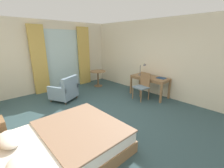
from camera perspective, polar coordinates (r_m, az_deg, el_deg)
name	(u,v)px	position (r m, az deg, el deg)	size (l,w,h in m)	color
ground	(101,117)	(4.39, -4.12, -12.14)	(5.88, 6.93, 0.10)	#334C51
wall_back	(50,56)	(6.70, -22.20, 9.61)	(5.48, 0.12, 2.76)	beige
wall_right	(156,58)	(5.94, 16.37, 9.41)	(0.12, 6.53, 2.76)	beige
balcony_glass_door	(63,60)	(6.83, -18.00, 8.74)	(1.54, 0.02, 2.43)	silver
curtain_panel_left	(39,60)	(6.37, -25.74, 8.02)	(0.55, 0.10, 2.56)	tan
curtain_panel_right	(84,56)	(7.21, -10.52, 10.20)	(0.55, 0.10, 2.56)	tan
bed	(61,146)	(3.02, -18.50, -21.15)	(2.14, 1.70, 0.97)	olive
writing_desk	(150,79)	(5.70, 14.06, 1.78)	(0.64, 1.34, 0.74)	olive
desk_chair	(143,85)	(5.39, 11.51, -0.24)	(0.47, 0.50, 0.94)	gray
desk_lamp	(143,67)	(5.84, 11.72, 6.42)	(0.26, 0.23, 0.48)	#4C4C51
closed_book	(161,78)	(5.56, 18.08, 2.16)	(0.22, 0.29, 0.02)	navy
armchair_by_window	(65,91)	(5.46, -17.37, -2.50)	(0.98, 0.98, 0.86)	gray
round_cafe_table	(98,75)	(6.78, -5.32, 3.42)	(0.69, 0.69, 0.69)	olive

